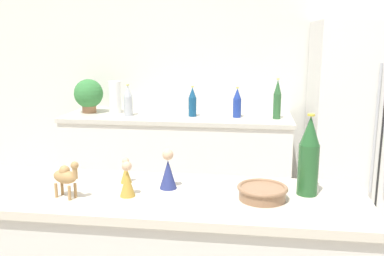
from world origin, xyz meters
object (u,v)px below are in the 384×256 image
(back_bottle_1, at_px, (192,102))
(camel_figurine, at_px, (66,176))
(wine_bottle, at_px, (309,156))
(refrigerator, at_px, (368,130))
(potted_plant, at_px, (89,94))
(back_bottle_2, at_px, (128,101))
(paper_towel_roll, at_px, (115,97))
(fruit_bowl, at_px, (262,192))
(wise_man_figurine_blue, at_px, (126,172))
(back_bottle_3, at_px, (277,100))
(back_bottle_0, at_px, (237,103))
(wise_man_figurine_purple, at_px, (169,172))
(wise_man_figurine_crimson, at_px, (127,181))

(back_bottle_1, height_order, camel_figurine, back_bottle_1)
(wine_bottle, bearing_deg, back_bottle_1, 111.97)
(refrigerator, height_order, potted_plant, refrigerator)
(back_bottle_1, height_order, back_bottle_2, back_bottle_2)
(back_bottle_1, bearing_deg, refrigerator, -1.68)
(paper_towel_roll, xyz_separation_m, back_bottle_1, (0.69, -0.08, -0.02))
(back_bottle_2, bearing_deg, fruit_bowl, -59.45)
(back_bottle_2, bearing_deg, back_bottle_1, 4.08)
(refrigerator, distance_m, wise_man_figurine_blue, 2.25)
(refrigerator, relative_size, camel_figurine, 10.70)
(back_bottle_3, xyz_separation_m, wine_bottle, (0.03, -1.77, 0.02))
(potted_plant, bearing_deg, back_bottle_1, -3.48)
(back_bottle_0, xyz_separation_m, back_bottle_2, (-0.91, -0.04, 0.01))
(potted_plant, relative_size, wise_man_figurine_purple, 1.71)
(potted_plant, height_order, back_bottle_3, back_bottle_3)
(back_bottle_2, distance_m, back_bottle_3, 1.24)
(back_bottle_2, relative_size, back_bottle_3, 0.80)
(camel_figurine, relative_size, wise_man_figurine_purple, 0.91)
(paper_towel_roll, distance_m, wise_man_figurine_crimson, 2.10)
(fruit_bowl, height_order, wise_man_figurine_purple, wise_man_figurine_purple)
(camel_figurine, bearing_deg, paper_towel_roll, 102.57)
(wine_bottle, distance_m, fruit_bowl, 0.24)
(paper_towel_roll, bearing_deg, wise_man_figurine_crimson, -70.81)
(potted_plant, height_order, camel_figurine, potted_plant)
(back_bottle_0, distance_m, fruit_bowl, 1.88)
(back_bottle_1, height_order, wise_man_figurine_crimson, back_bottle_1)
(potted_plant, distance_m, wise_man_figurine_purple, 2.14)
(back_bottle_1, distance_m, wine_bottle, 1.92)
(refrigerator, xyz_separation_m, fruit_bowl, (-0.87, -1.83, 0.12))
(paper_towel_roll, distance_m, back_bottle_0, 1.07)
(back_bottle_0, height_order, wise_man_figurine_blue, back_bottle_0)
(wise_man_figurine_purple, bearing_deg, paper_towel_roll, 114.14)
(back_bottle_0, bearing_deg, wise_man_figurine_blue, -103.69)
(wise_man_figurine_crimson, relative_size, wise_man_figurine_purple, 0.85)
(paper_towel_roll, xyz_separation_m, wise_man_figurine_crimson, (0.69, -1.98, -0.06))
(refrigerator, relative_size, wise_man_figurine_purple, 9.78)
(back_bottle_2, relative_size, wine_bottle, 0.78)
(paper_towel_roll, xyz_separation_m, wise_man_figurine_blue, (0.64, -1.83, -0.07))
(back_bottle_3, relative_size, fruit_bowl, 1.62)
(fruit_bowl, distance_m, wise_man_figurine_purple, 0.40)
(wise_man_figurine_blue, bearing_deg, wise_man_figurine_crimson, -71.57)
(wise_man_figurine_crimson, bearing_deg, refrigerator, 52.94)
(back_bottle_2, xyz_separation_m, fruit_bowl, (1.08, -1.83, -0.08))
(refrigerator, distance_m, back_bottle_1, 1.42)
(back_bottle_0, relative_size, camel_figurine, 1.59)
(back_bottle_0, relative_size, wise_man_figurine_purple, 1.45)
(back_bottle_0, xyz_separation_m, wine_bottle, (0.35, -1.79, 0.06))
(refrigerator, relative_size, potted_plant, 5.71)
(back_bottle_3, distance_m, fruit_bowl, 1.86)
(refrigerator, relative_size, back_bottle_2, 6.39)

